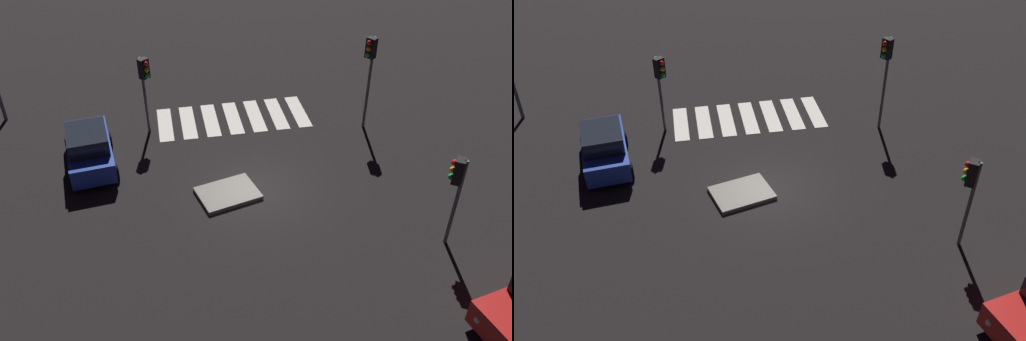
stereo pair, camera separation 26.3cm
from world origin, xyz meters
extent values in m
plane|color=black|center=(0.00, 0.00, 0.00)|extent=(80.00, 80.00, 0.00)
cube|color=gray|center=(1.22, 0.14, 0.09)|extent=(2.80, 2.37, 0.18)
cube|color=#1E389E|center=(6.88, -3.24, 0.75)|extent=(2.40, 4.53, 0.89)
cube|color=black|center=(6.85, -2.98, 1.55)|extent=(1.96, 2.42, 0.72)
cylinder|color=black|center=(7.95, -4.46, 0.35)|extent=(0.34, 0.72, 0.70)
cylinder|color=black|center=(6.15, -4.69, 0.35)|extent=(0.34, 0.72, 0.70)
cylinder|color=black|center=(7.61, -1.80, 0.35)|extent=(0.34, 0.72, 0.70)
cylinder|color=black|center=(5.80, -2.03, 0.35)|extent=(0.34, 0.72, 0.70)
sphere|color=#F2EABF|center=(7.66, -5.28, 0.75)|extent=(0.23, 0.23, 0.23)
sphere|color=#F2EABF|center=(6.64, -5.41, 0.75)|extent=(0.23, 0.23, 0.23)
cylinder|color=black|center=(-5.89, 8.06, 0.35)|extent=(0.73, 0.39, 0.70)
sphere|color=#F2EABF|center=(-5.20, 8.61, 0.75)|extent=(0.23, 0.23, 0.23)
cylinder|color=#47474C|center=(-6.36, 4.52, 1.86)|extent=(0.14, 0.14, 3.72)
cube|color=black|center=(-6.21, 4.42, 3.24)|extent=(0.52, 0.54, 0.96)
sphere|color=red|center=(-6.05, 4.30, 3.54)|extent=(0.22, 0.22, 0.22)
sphere|color=orange|center=(-6.05, 4.30, 3.24)|extent=(0.22, 0.22, 0.22)
sphere|color=green|center=(-6.05, 4.30, 2.94)|extent=(0.22, 0.22, 0.22)
cylinder|color=#47474C|center=(-6.27, -4.02, 2.36)|extent=(0.14, 0.14, 4.71)
cube|color=black|center=(-6.11, -3.92, 4.23)|extent=(0.51, 0.54, 0.96)
sphere|color=red|center=(-5.95, -3.82, 4.53)|extent=(0.22, 0.22, 0.22)
sphere|color=orange|center=(-5.95, -3.82, 4.23)|extent=(0.22, 0.22, 0.22)
sphere|color=green|center=(-5.95, -3.82, 3.93)|extent=(0.22, 0.22, 0.22)
cylinder|color=#47474C|center=(4.24, -5.62, 1.96)|extent=(0.14, 0.14, 3.91)
cube|color=black|center=(4.13, -5.48, 3.43)|extent=(0.54, 0.52, 0.96)
sphere|color=red|center=(4.01, -5.32, 3.73)|extent=(0.22, 0.22, 0.22)
sphere|color=orange|center=(4.01, -5.32, 3.43)|extent=(0.22, 0.22, 0.22)
sphere|color=green|center=(4.01, -5.32, 3.13)|extent=(0.22, 0.22, 0.22)
cube|color=silver|center=(-3.45, -6.08, 0.01)|extent=(0.70, 3.20, 0.02)
cube|color=silver|center=(-2.30, -6.08, 0.01)|extent=(0.70, 3.20, 0.02)
cube|color=silver|center=(-1.15, -6.08, 0.01)|extent=(0.70, 3.20, 0.02)
cube|color=silver|center=(0.00, -6.08, 0.01)|extent=(0.70, 3.20, 0.02)
cube|color=silver|center=(1.15, -6.08, 0.01)|extent=(0.70, 3.20, 0.02)
cube|color=silver|center=(2.30, -6.08, 0.01)|extent=(0.70, 3.20, 0.02)
cube|color=silver|center=(3.45, -6.08, 0.01)|extent=(0.70, 3.20, 0.02)
camera|label=1|loc=(3.54, 17.80, 14.15)|focal=38.10mm
camera|label=2|loc=(3.28, 17.85, 14.15)|focal=38.10mm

